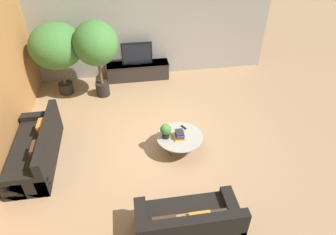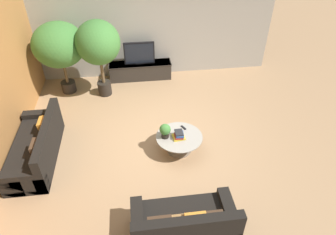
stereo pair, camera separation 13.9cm
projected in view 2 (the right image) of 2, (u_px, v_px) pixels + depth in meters
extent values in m
plane|color=#9E7A56|center=(161.00, 140.00, 6.98)|extent=(24.00, 24.00, 0.00)
cube|color=#A39E93|center=(148.00, 26.00, 8.64)|extent=(7.40, 0.12, 3.00)
cube|color=#2D2823|center=(140.00, 71.00, 9.11)|extent=(1.84, 0.48, 0.50)
cube|color=#2D2823|center=(140.00, 64.00, 8.97)|extent=(1.87, 0.50, 0.02)
cube|color=black|center=(139.00, 53.00, 8.76)|extent=(0.90, 0.08, 0.66)
cube|color=black|center=(139.00, 54.00, 8.73)|extent=(0.82, 0.00, 0.59)
cube|color=black|center=(140.00, 63.00, 8.95)|extent=(0.27, 0.13, 0.02)
cylinder|color=#756656|center=(179.00, 149.00, 6.71)|extent=(0.56, 0.56, 0.02)
cylinder|color=#756656|center=(179.00, 143.00, 6.60)|extent=(0.10, 0.10, 0.37)
cylinder|color=gray|center=(179.00, 137.00, 6.48)|extent=(1.01, 1.01, 0.02)
cube|color=black|center=(36.00, 150.00, 6.39)|extent=(0.84, 2.10, 0.42)
cube|color=black|center=(47.00, 134.00, 6.17)|extent=(0.16, 2.10, 0.42)
cube|color=black|center=(44.00, 121.00, 7.10)|extent=(0.84, 0.20, 0.54)
cube|color=black|center=(24.00, 183.00, 5.60)|extent=(0.84, 0.20, 0.54)
cube|color=orange|center=(43.00, 126.00, 6.48)|extent=(0.18, 0.34, 0.32)
cube|color=#422D1E|center=(36.00, 149.00, 5.89)|extent=(0.13, 0.35, 0.32)
cube|color=black|center=(184.00, 224.00, 4.98)|extent=(1.71, 0.84, 0.42)
cube|color=black|center=(188.00, 228.00, 4.45)|extent=(1.71, 0.16, 0.42)
cube|color=black|center=(228.00, 217.00, 5.02)|extent=(0.20, 0.84, 0.54)
cube|color=black|center=(138.00, 228.00, 4.86)|extent=(0.20, 0.84, 0.54)
cube|color=#422D1E|center=(212.00, 219.00, 4.66)|extent=(0.32, 0.14, 0.30)
cube|color=orange|center=(195.00, 220.00, 4.63)|extent=(0.34, 0.15, 0.31)
cube|color=olive|center=(177.00, 223.00, 4.62)|extent=(0.28, 0.16, 0.27)
cube|color=#422D1E|center=(160.00, 224.00, 4.56)|extent=(0.37, 0.18, 0.35)
cylinder|color=black|center=(69.00, 86.00, 8.57)|extent=(0.40, 0.40, 0.30)
cylinder|color=brown|center=(66.00, 74.00, 8.32)|extent=(0.08, 0.08, 0.53)
ellipsoid|color=#3D7533|center=(59.00, 45.00, 7.80)|extent=(1.37, 1.37, 1.18)
cylinder|color=black|center=(105.00, 88.00, 8.43)|extent=(0.37, 0.37, 0.38)
cylinder|color=brown|center=(102.00, 73.00, 8.14)|extent=(0.08, 0.08, 0.59)
ellipsoid|color=#3D7533|center=(98.00, 43.00, 7.61)|extent=(1.14, 1.14, 1.15)
cylinder|color=black|center=(165.00, 135.00, 6.43)|extent=(0.16, 0.16, 0.11)
sphere|color=#3D7533|center=(165.00, 129.00, 6.34)|extent=(0.24, 0.24, 0.24)
cube|color=gold|center=(179.00, 137.00, 6.44)|extent=(0.28, 0.27, 0.04)
cube|color=#A32823|center=(179.00, 136.00, 6.41)|extent=(0.18, 0.22, 0.04)
cube|color=#2D4C84|center=(180.00, 134.00, 6.38)|extent=(0.18, 0.22, 0.04)
cube|color=#232326|center=(179.00, 132.00, 6.38)|extent=(0.17, 0.22, 0.03)
cube|color=black|center=(183.00, 128.00, 6.71)|extent=(0.11, 0.16, 0.02)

